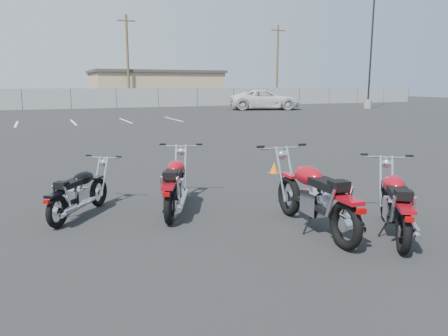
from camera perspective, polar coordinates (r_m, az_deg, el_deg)
name	(u,v)px	position (r m, az deg, el deg)	size (l,w,h in m)	color
ground	(227,211)	(7.63, 0.39, -5.70)	(120.00, 120.00, 0.00)	black
motorcycle_front_red	(175,184)	(7.58, -6.36, -2.12)	(1.28, 2.10, 1.06)	black
motorcycle_second_black	(79,192)	(7.65, -18.38, -3.05)	(1.38, 1.67, 0.90)	black
motorcycle_third_red	(315,196)	(6.66, 11.86, -3.66)	(0.92, 2.39, 1.17)	black
motorcycle_rear_red	(396,204)	(6.80, 21.51, -4.38)	(1.57, 1.97, 1.05)	black
training_cone_near	(274,168)	(10.93, 6.56, 0.05)	(0.23, 0.23, 0.27)	orange
light_pole_east	(370,76)	(42.18, 18.48, 11.37)	(0.80, 0.70, 11.02)	gray
chainlink_fence	(71,99)	(41.82, -19.37, 8.54)	(80.06, 0.06, 1.80)	gray
tan_building_east	(155,87)	(52.32, -9.02, 10.42)	(14.40, 9.40, 3.70)	tan
utility_pole_c	(128,59)	(46.63, -12.46, 13.74)	(1.80, 0.24, 9.00)	#4B3923
utility_pole_d	(277,63)	(53.97, 6.98, 13.49)	(1.80, 0.24, 9.00)	#4B3923
parking_line_stripes	(46,123)	(26.79, -22.28, 5.44)	(15.12, 4.00, 0.01)	silver
white_van	(265,94)	(38.41, 5.38, 9.60)	(7.02, 2.81, 2.67)	silver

